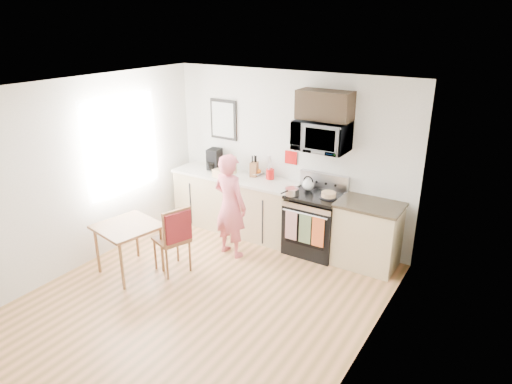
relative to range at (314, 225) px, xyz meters
The scene contains 27 objects.
floor 2.12m from the range, 107.69° to the right, with size 4.60×4.60×0.00m, color olive.
back_wall 1.12m from the range, 152.75° to the left, with size 4.00×0.04×2.60m, color beige.
left_wall 3.40m from the range, 143.09° to the right, with size 0.04×4.60×2.60m, color beige.
right_wall 2.55m from the range, 55.26° to the right, with size 0.04×4.60×2.60m, color beige.
ceiling 3.00m from the range, 107.69° to the right, with size 4.00×4.60×0.04m, color white.
window 3.06m from the range, 155.62° to the right, with size 0.06×1.40×1.50m.
cabinet_left 1.43m from the range, behind, with size 2.10×0.60×0.90m, color #CABA81.
countertop_left 1.51m from the range, behind, with size 2.14×0.64×0.04m, color beige.
cabinet_right 0.80m from the range, ahead, with size 0.84×0.60×0.90m, color #CABA81.
countertop_right 0.93m from the range, ahead, with size 0.88×0.64×0.04m, color black.
range is the anchor object (origin of this frame).
microwave 1.33m from the range, 90.06° to the left, with size 0.76×0.51×0.42m, color #B9B9BE.
upper_cabinet 1.75m from the range, 90.04° to the left, with size 0.76×0.35×0.40m, color black.
wall_art 2.27m from the range, behind, with size 0.50×0.04×0.65m.
wall_trivet 1.09m from the range, 151.92° to the left, with size 0.20×0.02×0.20m, color #AF100F.
person 1.29m from the range, 144.48° to the right, with size 0.56×0.37×1.55m, color #C2354D.
dining_table 2.67m from the range, 135.13° to the right, with size 0.77×0.77×0.71m.
chair 2.06m from the range, 129.21° to the right, with size 0.56×0.53×0.98m.
knife_block 1.32m from the range, behind, with size 0.10×0.15×0.23m, color brown.
utensil_crock 1.11m from the range, 168.36° to the left, with size 0.13×0.13×0.38m.
fruit_bowl 1.30m from the range, 169.94° to the left, with size 0.28×0.28×0.11m.
milk_carton 1.66m from the range, behind, with size 0.10×0.10×0.27m, color tan.
coffee_maker 2.03m from the range, behind, with size 0.23×0.30×0.35m.
bread_bag 1.64m from the range, behind, with size 0.32×0.15×0.12m, color tan.
cake 0.57m from the range, 10.81° to the right, with size 0.25×0.25×0.08m.
kettle 0.61m from the range, 155.85° to the left, with size 0.18×0.18×0.22m.
pot 0.65m from the range, 141.29° to the right, with size 0.20×0.34×0.10m.
Camera 1 is at (3.12, -3.69, 3.30)m, focal length 32.00 mm.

